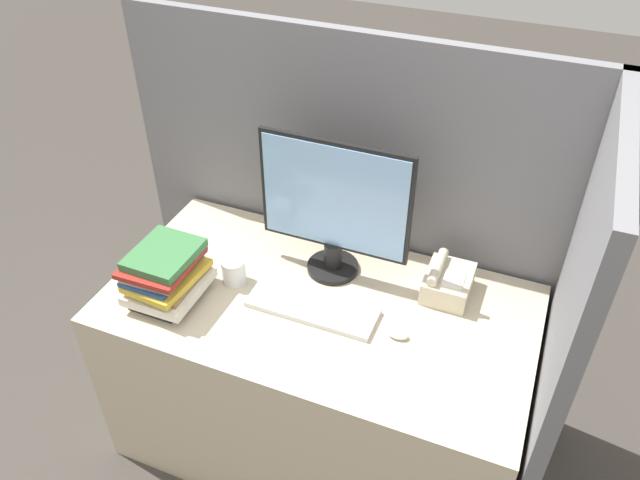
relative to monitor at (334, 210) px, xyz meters
The scene contains 9 objects.
cubicle_panel_rear 0.35m from the monitor, 85.75° to the left, with size 1.88×0.04×1.57m.
cubicle_panel_right 0.85m from the monitor, 11.29° to the right, with size 0.04×0.85×1.57m.
desk 0.68m from the monitor, 84.53° to the right, with size 1.48×0.79×0.77m.
monitor is the anchor object (origin of this frame).
keyboard 0.34m from the monitor, 86.82° to the right, with size 0.45×0.15×0.02m.
mouse 0.47m from the monitor, 36.83° to the right, with size 0.07×0.04×0.02m.
coffee_cup 0.42m from the monitor, 146.50° to the right, with size 0.09×0.09×0.10m.
book_stack 0.62m from the monitor, 143.56° to the right, with size 0.24×0.29×0.20m.
desk_telephone 0.47m from the monitor, ahead, with size 0.16×0.20×0.12m.
Camera 1 is at (0.60, -1.05, 2.26)m, focal length 35.00 mm.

